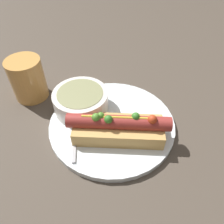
{
  "coord_description": "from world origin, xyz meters",
  "views": [
    {
      "loc": [
        -0.1,
        -0.3,
        0.36
      ],
      "look_at": [
        0.0,
        0.0,
        0.04
      ],
      "focal_mm": 35.0,
      "sensor_mm": 36.0,
      "label": 1
    }
  ],
  "objects_px": {
    "drinking_glass": "(28,79)",
    "spoon": "(76,115)",
    "hot_dog": "(119,127)",
    "soup_bowl": "(81,100)"
  },
  "relations": [
    {
      "from": "soup_bowl",
      "to": "spoon",
      "type": "distance_m",
      "value": 0.03
    },
    {
      "from": "hot_dog",
      "to": "drinking_glass",
      "type": "xyz_separation_m",
      "value": [
        -0.16,
        0.2,
        0.01
      ]
    },
    {
      "from": "hot_dog",
      "to": "drinking_glass",
      "type": "bearing_deg",
      "value": 149.91
    },
    {
      "from": "soup_bowl",
      "to": "spoon",
      "type": "bearing_deg",
      "value": -129.44
    },
    {
      "from": "soup_bowl",
      "to": "drinking_glass",
      "type": "bearing_deg",
      "value": 136.2
    },
    {
      "from": "drinking_glass",
      "to": "spoon",
      "type": "bearing_deg",
      "value": -54.39
    },
    {
      "from": "hot_dog",
      "to": "soup_bowl",
      "type": "bearing_deg",
      "value": 139.89
    },
    {
      "from": "soup_bowl",
      "to": "drinking_glass",
      "type": "height_order",
      "value": "drinking_glass"
    },
    {
      "from": "spoon",
      "to": "soup_bowl",
      "type": "bearing_deg",
      "value": -24.93
    },
    {
      "from": "hot_dog",
      "to": "spoon",
      "type": "distance_m",
      "value": 0.11
    }
  ]
}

